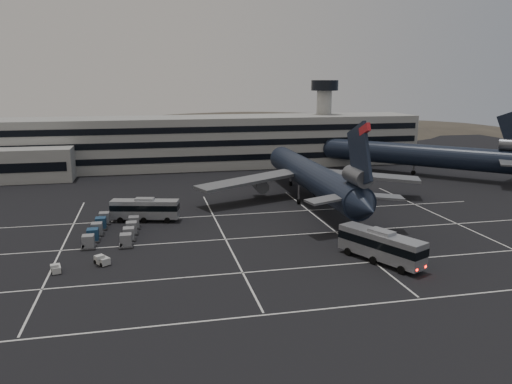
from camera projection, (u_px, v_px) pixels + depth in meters
ground at (270, 245)px, 74.20m from camera, size 260.00×260.00×0.00m
lane_markings at (275, 243)px, 75.09m from camera, size 90.00×55.62×0.01m
terminal at (199, 142)px, 139.87m from camera, size 125.00×26.00×24.00m
hills at (221, 156)px, 242.63m from camera, size 352.00×180.00×44.00m
trijet_main at (312, 176)px, 99.55m from camera, size 47.46×57.50×18.08m
trijet_far at (418, 154)px, 127.77m from camera, size 44.47×44.81×18.08m
bus_near at (381, 245)px, 66.66m from camera, size 8.16×12.70×4.48m
bus_far at (145, 209)px, 86.29m from camera, size 11.93×5.34×4.10m
tug_a at (56, 268)px, 63.36m from camera, size 1.57×2.15×1.25m
tug_b at (102, 260)px, 66.13m from camera, size 2.36×2.61×1.44m
uld_cluster at (112, 230)px, 78.30m from camera, size 8.57×15.87×1.98m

